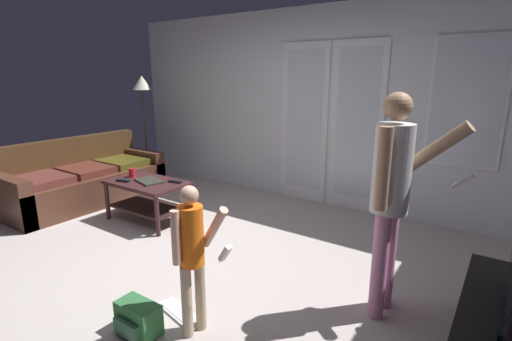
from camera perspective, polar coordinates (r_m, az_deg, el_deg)
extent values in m
cube|color=#B3A8A3|center=(3.71, -12.57, -13.52)|extent=(5.83, 4.87, 0.02)
cube|color=silver|center=(5.23, 6.48, 9.56)|extent=(5.83, 0.06, 2.55)
cube|color=white|center=(5.16, 7.30, 6.87)|extent=(0.68, 0.02, 2.15)
cube|color=silver|center=(5.14, 7.25, 7.40)|extent=(0.52, 0.01, 1.85)
cube|color=white|center=(4.88, 14.92, 6.07)|extent=(0.68, 0.02, 2.15)
cube|color=silver|center=(4.86, 14.90, 6.63)|extent=(0.52, 0.01, 1.85)
cube|color=white|center=(4.58, 29.28, 8.94)|extent=(0.74, 0.02, 1.38)
cube|color=silver|center=(4.57, 29.26, 8.93)|extent=(0.68, 0.01, 1.32)
cube|color=#4C2C1F|center=(5.63, -24.30, -2.38)|extent=(0.88, 2.05, 0.41)
cube|color=#4D331C|center=(5.85, -26.57, 2.25)|extent=(0.16, 2.05, 0.44)
cube|color=#4C2C1F|center=(5.22, -33.22, -3.83)|extent=(0.88, 0.16, 0.57)
cube|color=#4C2C1F|center=(6.13, -16.88, 0.34)|extent=(0.88, 0.16, 0.57)
cube|color=brown|center=(5.29, -29.69, -1.22)|extent=(0.65, 0.53, 0.09)
cube|color=#5C2A21|center=(5.55, -24.39, 0.05)|extent=(0.65, 0.53, 0.09)
cube|color=#4E481A|center=(5.85, -19.60, 1.20)|extent=(0.65, 0.53, 0.09)
cube|color=#371D1F|center=(4.61, -16.18, -1.82)|extent=(0.96, 0.58, 0.04)
cube|color=black|center=(4.70, -15.93, -5.29)|extent=(0.88, 0.50, 0.02)
cylinder|color=#371D1F|center=(4.88, -21.60, -4.36)|extent=(0.05, 0.05, 0.45)
cylinder|color=#371D1F|center=(4.21, -14.74, -6.77)|extent=(0.05, 0.05, 0.45)
cylinder|color=#371D1F|center=(5.16, -16.98, -2.98)|extent=(0.05, 0.05, 0.45)
cylinder|color=#371D1F|center=(4.53, -9.90, -4.98)|extent=(0.05, 0.05, 0.45)
cube|color=black|center=(2.48, 33.84, -18.49)|extent=(0.08, 0.37, 0.04)
cylinder|color=pink|center=(2.86, 18.15, -13.76)|extent=(0.11, 0.11, 0.78)
cylinder|color=pink|center=(3.01, 19.31, -12.44)|extent=(0.11, 0.11, 0.78)
cylinder|color=silver|center=(2.69, 19.93, 0.23)|extent=(0.25, 0.25, 0.61)
sphere|color=tan|center=(2.63, 20.71, 9.09)|extent=(0.19, 0.19, 0.19)
cylinder|color=tan|center=(2.53, 18.74, 0.23)|extent=(0.09, 0.09, 0.54)
cylinder|color=tan|center=(2.78, 25.23, 2.76)|extent=(0.47, 0.12, 0.43)
cube|color=white|center=(2.78, 28.87, -1.51)|extent=(0.13, 0.05, 0.12)
cylinder|color=tan|center=(2.66, -10.43, -18.98)|extent=(0.07, 0.07, 0.51)
cylinder|color=tan|center=(2.71, -8.41, -18.17)|extent=(0.07, 0.07, 0.51)
cylinder|color=orange|center=(2.47, -9.84, -9.70)|extent=(0.17, 0.17, 0.40)
sphere|color=#DDA78B|center=(2.37, -10.12, -3.69)|extent=(0.12, 0.12, 0.12)
cylinder|color=#DDA78B|center=(2.40, -12.06, -9.92)|extent=(0.06, 0.06, 0.35)
cylinder|color=#DDA78B|center=(2.43, -6.34, -8.56)|extent=(0.25, 0.10, 0.32)
cube|color=white|center=(2.42, -4.72, -12.41)|extent=(0.11, 0.06, 0.13)
cylinder|color=#2F3325|center=(6.69, -15.95, -0.90)|extent=(0.26, 0.26, 0.02)
cylinder|color=#4C4033|center=(6.54, -16.40, 5.40)|extent=(0.03, 0.03, 1.51)
cone|color=beige|center=(6.47, -16.92, 12.62)|extent=(0.30, 0.30, 0.22)
cube|color=#2C6437|center=(2.84, -17.36, -20.53)|extent=(0.31, 0.16, 0.22)
cube|color=#386347|center=(2.81, -19.07, -21.79)|extent=(0.22, 0.04, 0.11)
cube|color=white|center=(2.99, -11.43, -20.50)|extent=(0.46, 0.22, 0.02)
cube|color=silver|center=(2.98, -11.44, -20.33)|extent=(0.41, 0.18, 0.00)
cube|color=#36362E|center=(4.57, -15.91, -1.52)|extent=(0.40, 0.31, 0.02)
cylinder|color=red|center=(4.84, -18.28, -0.32)|extent=(0.08, 0.08, 0.11)
cube|color=black|center=(4.47, -12.18, -1.65)|extent=(0.18, 0.08, 0.02)
cube|color=black|center=(4.68, -19.50, -1.46)|extent=(0.18, 0.09, 0.02)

